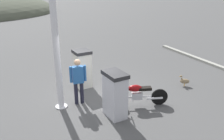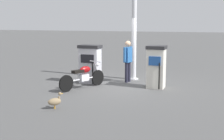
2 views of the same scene
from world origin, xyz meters
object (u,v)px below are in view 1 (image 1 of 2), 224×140
(fuel_pump_near, at_px, (115,94))
(wandering_duck, at_px, (184,81))
(motorcycle_near_pump, at_px, (137,94))
(canopy_support_pole, at_px, (56,47))
(attendant_person, at_px, (78,79))
(fuel_pump_far, at_px, (83,68))

(fuel_pump_near, relative_size, wandering_duck, 3.24)
(fuel_pump_near, height_order, motorcycle_near_pump, fuel_pump_near)
(fuel_pump_near, xyz_separation_m, canopy_support_pole, (-1.32, 1.37, 1.37))
(fuel_pump_near, relative_size, attendant_person, 0.91)
(attendant_person, height_order, canopy_support_pole, canopy_support_pole)
(fuel_pump_far, relative_size, motorcycle_near_pump, 0.78)
(wandering_duck, bearing_deg, canopy_support_pole, 170.86)
(fuel_pump_far, height_order, wandering_duck, fuel_pump_far)
(fuel_pump_near, height_order, wandering_duck, fuel_pump_near)
(motorcycle_near_pump, height_order, canopy_support_pole, canopy_support_pole)
(fuel_pump_near, relative_size, canopy_support_pole, 0.34)
(wandering_duck, bearing_deg, fuel_pump_far, 150.96)
(attendant_person, relative_size, wandering_duck, 3.56)
(canopy_support_pole, bearing_deg, fuel_pump_near, -46.05)
(fuel_pump_near, xyz_separation_m, wandering_duck, (3.64, 0.57, -0.54))
(motorcycle_near_pump, relative_size, canopy_support_pole, 0.44)
(wandering_duck, height_order, canopy_support_pole, canopy_support_pole)
(motorcycle_near_pump, xyz_separation_m, attendant_person, (-1.65, 1.15, 0.48))
(attendant_person, xyz_separation_m, canopy_support_pole, (-0.64, 0.06, 1.19))
(fuel_pump_near, bearing_deg, canopy_support_pole, 133.95)
(fuel_pump_near, bearing_deg, attendant_person, 117.45)
(motorcycle_near_pump, distance_m, attendant_person, 2.07)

